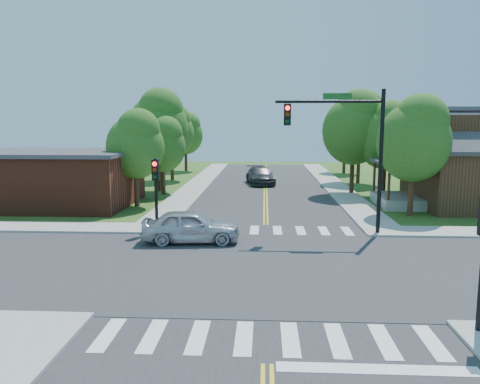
# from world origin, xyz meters

# --- Properties ---
(ground) EXTENTS (100.00, 100.00, 0.00)m
(ground) POSITION_xyz_m (0.00, 0.00, 0.00)
(ground) COLOR #35531A
(ground) RESTS_ON ground
(road_ns) EXTENTS (10.00, 90.00, 0.04)m
(road_ns) POSITION_xyz_m (0.00, 0.00, 0.02)
(road_ns) COLOR #2D2D30
(road_ns) RESTS_ON ground
(road_ew) EXTENTS (90.00, 10.00, 0.04)m
(road_ew) POSITION_xyz_m (0.00, 0.00, 0.03)
(road_ew) COLOR #2D2D30
(road_ew) RESTS_ON ground
(intersection_patch) EXTENTS (10.20, 10.20, 0.06)m
(intersection_patch) POSITION_xyz_m (0.00, 0.00, 0.00)
(intersection_patch) COLOR #2D2D30
(intersection_patch) RESTS_ON ground
(sidewalk_nw) EXTENTS (40.00, 40.00, 0.14)m
(sidewalk_nw) POSITION_xyz_m (-15.82, 15.82, 0.07)
(sidewalk_nw) COLOR #9E9B93
(sidewalk_nw) RESTS_ON ground
(crosswalk_north) EXTENTS (8.85, 2.00, 0.01)m
(crosswalk_north) POSITION_xyz_m (0.00, 6.20, 0.05)
(crosswalk_north) COLOR white
(crosswalk_north) RESTS_ON ground
(crosswalk_south) EXTENTS (8.85, 2.00, 0.01)m
(crosswalk_south) POSITION_xyz_m (0.00, -6.20, 0.05)
(crosswalk_south) COLOR white
(crosswalk_south) RESTS_ON ground
(centerline) EXTENTS (0.30, 90.00, 0.01)m
(centerline) POSITION_xyz_m (0.00, 0.00, 0.05)
(centerline) COLOR yellow
(centerline) RESTS_ON ground
(stop_bar) EXTENTS (4.60, 0.45, 0.09)m
(stop_bar) POSITION_xyz_m (2.50, -7.60, 0.00)
(stop_bar) COLOR white
(stop_bar) RESTS_ON ground
(signal_mast_ne) EXTENTS (5.30, 0.42, 7.20)m
(signal_mast_ne) POSITION_xyz_m (3.91, 5.59, 4.85)
(signal_mast_ne) COLOR black
(signal_mast_ne) RESTS_ON ground
(signal_pole_nw) EXTENTS (0.34, 0.42, 3.80)m
(signal_pole_nw) POSITION_xyz_m (-5.60, 5.58, 2.66)
(signal_pole_nw) COLOR black
(signal_pole_nw) RESTS_ON ground
(building_nw) EXTENTS (10.40, 8.40, 3.73)m
(building_nw) POSITION_xyz_m (-14.20, 13.20, 1.88)
(building_nw) COLOR maroon
(building_nw) RESTS_ON ground
(tree_e_a) EXTENTS (4.29, 4.08, 7.30)m
(tree_e_a) POSITION_xyz_m (8.80, 10.64, 4.78)
(tree_e_a) COLOR #382314
(tree_e_a) RESTS_ON ground
(tree_e_b) EXTENTS (4.29, 4.07, 7.29)m
(tree_e_b) POSITION_xyz_m (9.07, 18.23, 4.77)
(tree_e_b) COLOR #382314
(tree_e_b) RESTS_ON ground
(tree_e_c) EXTENTS (5.03, 4.78, 8.56)m
(tree_e_c) POSITION_xyz_m (8.71, 26.15, 5.61)
(tree_e_c) COLOR #382314
(tree_e_c) RESTS_ON ground
(tree_e_d) EXTENTS (4.04, 3.84, 6.88)m
(tree_e_d) POSITION_xyz_m (8.86, 34.95, 4.50)
(tree_e_d) COLOR #382314
(tree_e_d) RESTS_ON ground
(tree_w_a) EXTENTS (3.85, 3.65, 6.54)m
(tree_w_a) POSITION_xyz_m (-8.61, 13.06, 4.28)
(tree_w_a) COLOR #382314
(tree_w_a) RESTS_ON ground
(tree_w_b) EXTENTS (4.94, 4.69, 8.40)m
(tree_w_b) POSITION_xyz_m (-8.65, 20.08, 5.50)
(tree_w_b) COLOR #382314
(tree_w_b) RESTS_ON ground
(tree_w_c) EXTENTS (4.41, 4.19, 7.49)m
(tree_w_c) POSITION_xyz_m (-9.09, 27.69, 4.91)
(tree_w_c) COLOR #382314
(tree_w_c) RESTS_ON ground
(tree_w_d) EXTENTS (4.04, 3.84, 6.87)m
(tree_w_d) POSITION_xyz_m (-9.22, 36.58, 4.50)
(tree_w_d) COLOR #382314
(tree_w_d) RESTS_ON ground
(tree_house) EXTENTS (4.81, 4.57, 8.17)m
(tree_house) POSITION_xyz_m (6.84, 19.19, 5.35)
(tree_house) COLOR #382314
(tree_house) RESTS_ON ground
(tree_bldg) EXTENTS (3.61, 3.43, 6.14)m
(tree_bldg) POSITION_xyz_m (-7.96, 18.41, 4.02)
(tree_bldg) COLOR #382314
(tree_bldg) RESTS_ON ground
(car_silver) EXTENTS (2.54, 4.83, 1.55)m
(car_silver) POSITION_xyz_m (-3.51, 3.50, 0.77)
(car_silver) COLOR silver
(car_silver) RESTS_ON ground
(car_dgrey) EXTENTS (3.92, 6.03, 1.54)m
(car_dgrey) POSITION_xyz_m (-0.48, 24.75, 0.77)
(car_dgrey) COLOR #2C2E31
(car_dgrey) RESTS_ON ground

